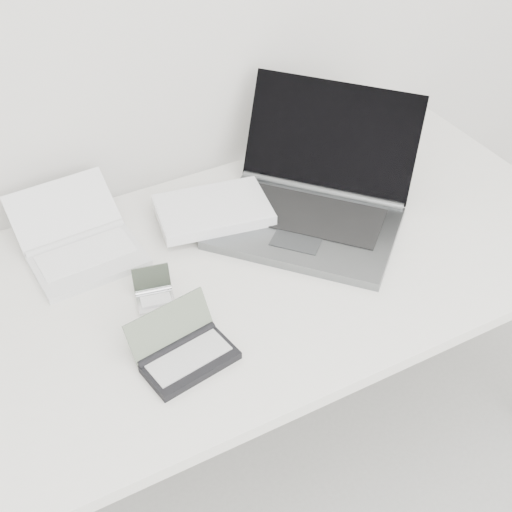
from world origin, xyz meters
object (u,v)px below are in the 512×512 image
laptop_large (290,203)px  netbook_open_white (81,246)px  desk (259,277)px  palmtop_charcoal (184,352)px

laptop_large → netbook_open_white: 0.51m
desk → netbook_open_white: (-0.35, 0.22, 0.07)m
palmtop_charcoal → netbook_open_white: bearing=91.4°
netbook_open_white → palmtop_charcoal: 0.42m
netbook_open_white → palmtop_charcoal: (0.08, -0.41, -0.00)m
desk → palmtop_charcoal: 0.34m
desk → laptop_large: 0.20m
desk → laptop_large: bearing=37.4°
palmtop_charcoal → laptop_large: bearing=26.3°
laptop_large → palmtop_charcoal: laptop_large is taller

